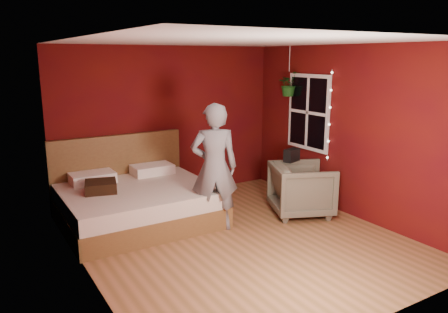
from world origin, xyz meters
TOP-DOWN VIEW (x-y plane):
  - floor at (0.00, 0.00)m, footprint 4.50×4.50m
  - room_walls at (0.00, 0.00)m, footprint 4.04×4.54m
  - window at (1.97, 0.90)m, footprint 0.05×0.97m
  - fairy_lights at (1.94, 0.38)m, footprint 0.04×0.04m
  - bed at (-0.95, 1.38)m, footprint 2.16×1.84m
  - person at (-0.09, 0.50)m, footprint 0.78×0.66m
  - armchair at (1.35, 0.30)m, footprint 1.16×1.14m
  - handbag at (1.32, 0.52)m, footprint 0.30×0.22m
  - throw_pillow at (-1.46, 1.36)m, footprint 0.52×0.52m
  - hanging_plant at (1.88, 1.33)m, footprint 0.42×0.38m

SIDE VIEW (x-z plane):
  - floor at x=0.00m, z-range 0.00..0.00m
  - bed at x=-0.95m, z-range -0.28..0.90m
  - armchair at x=1.35m, z-range 0.00..0.81m
  - throw_pillow at x=-1.46m, z-range 0.54..0.69m
  - person at x=-0.09m, z-range 0.00..1.81m
  - handbag at x=1.32m, z-range 0.81..1.01m
  - fairy_lights at x=1.94m, z-range 0.77..2.22m
  - window at x=1.97m, z-range 0.87..2.14m
  - room_walls at x=0.00m, z-range 0.37..2.99m
  - hanging_plant at x=1.88m, z-range 1.52..2.38m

